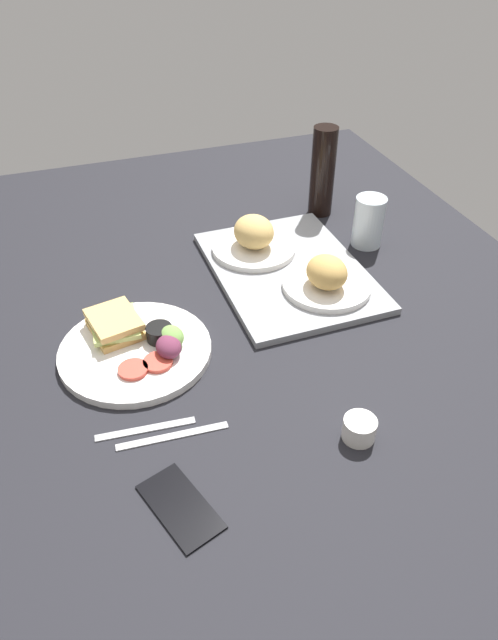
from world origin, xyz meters
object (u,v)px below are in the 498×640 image
at_px(bread_plate_far, 327,278).
at_px(fork, 146,429).
at_px(soda_bottle, 323,172).
at_px(plate_with_salad, 136,344).
at_px(drinking_glass, 369,222).
at_px(serving_tray, 288,271).
at_px(espresso_cup, 359,429).
at_px(knife, 173,436).
at_px(bread_plate_near, 254,239).
at_px(cell_phone, 180,506).

bearing_deg(bread_plate_far, fork, -60.77).
height_order(soda_bottle, fork, soda_bottle).
bearing_deg(plate_with_salad, drinking_glass, 108.97).
relative_size(soda_bottle, fork, 1.39).
xyz_separation_m(serving_tray, espresso_cup, (0.49, -0.07, 0.01)).
relative_size(serving_tray, drinking_glass, 3.56).
xyz_separation_m(soda_bottle, knife, (0.64, -0.56, -0.12)).
bearing_deg(bread_plate_near, fork, -37.99).
height_order(serving_tray, cell_phone, serving_tray).
height_order(plate_with_salad, cell_phone, plate_with_salad).
distance_m(plate_with_salad, espresso_cup, 0.46).
distance_m(drinking_glass, cell_phone, 0.86).
relative_size(bread_plate_near, cell_phone, 1.41).
bearing_deg(fork, knife, -31.91).
relative_size(bread_plate_near, espresso_cup, 3.62).
bearing_deg(soda_bottle, bread_plate_near, -58.41).
relative_size(espresso_cup, cell_phone, 0.39).
xyz_separation_m(espresso_cup, knife, (-0.10, -0.29, -0.02)).
xyz_separation_m(serving_tray, soda_bottle, (-0.25, 0.20, 0.11)).
bearing_deg(soda_bottle, serving_tray, -37.83).
xyz_separation_m(espresso_cup, cell_phone, (0.03, -0.31, -0.02)).
bearing_deg(serving_tray, drinking_glass, 104.42).
height_order(plate_with_salad, drinking_glass, drinking_glass).
relative_size(bread_plate_near, soda_bottle, 0.86).
bearing_deg(cell_phone, fork, 167.61).
bearing_deg(cell_phone, bread_plate_near, 132.56).
distance_m(drinking_glass, soda_bottle, 0.20).
xyz_separation_m(drinking_glass, espresso_cup, (0.55, -0.31, -0.04)).
distance_m(bread_plate_near, soda_bottle, 0.30).
bearing_deg(drinking_glass, serving_tray, -75.58).
bearing_deg(cell_phone, bread_plate_far, 115.07).
bearing_deg(knife, fork, 146.82).
bearing_deg(bread_plate_far, bread_plate_near, -154.90).
relative_size(serving_tray, knife, 2.37).
relative_size(plate_with_salad, soda_bottle, 1.25).
xyz_separation_m(bread_plate_far, knife, (0.28, -0.41, -0.04)).
height_order(bread_plate_far, cell_phone, bread_plate_far).
bearing_deg(bread_plate_near, drinking_glass, 82.00).
distance_m(serving_tray, espresso_cup, 0.50).
relative_size(bread_plate_far, espresso_cup, 3.52).
height_order(serving_tray, plate_with_salad, plate_with_salad).
xyz_separation_m(bread_plate_near, plate_with_salad, (0.25, -0.33, -0.03)).
distance_m(espresso_cup, fork, 0.36).
xyz_separation_m(serving_tray, drinking_glass, (-0.06, 0.24, 0.06)).
xyz_separation_m(drinking_glass, soda_bottle, (-0.19, -0.04, 0.06)).
relative_size(bread_plate_far, plate_with_salad, 0.66).
xyz_separation_m(serving_tray, cell_phone, (0.53, -0.39, -0.00)).
bearing_deg(knife, bread_plate_far, 38.14).
height_order(serving_tray, soda_bottle, soda_bottle).
bearing_deg(bread_plate_far, knife, -55.55).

